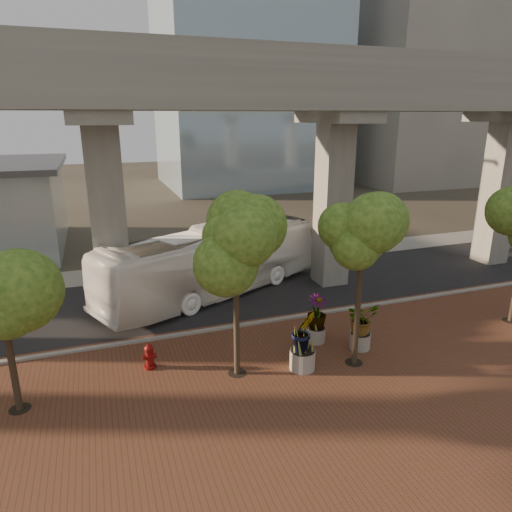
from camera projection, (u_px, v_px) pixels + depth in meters
name	position (u px, v px, depth m)	size (l,w,h in m)	color
ground	(242.00, 309.00, 23.11)	(160.00, 160.00, 0.00)	#332D25
brick_plaza	(312.00, 395.00, 15.89)	(70.00, 13.00, 0.06)	brown
asphalt_road	(231.00, 294.00, 24.91)	(90.00, 8.00, 0.04)	black
curb_strip	(255.00, 323.00, 21.28)	(70.00, 0.25, 0.16)	gray
far_sidewalk	(207.00, 265.00, 29.86)	(90.00, 3.00, 0.06)	gray
transit_viaduct	(229.00, 159.00, 22.76)	(72.00, 5.60, 12.40)	gray
midrise_block	(420.00, 96.00, 64.12)	(18.00, 16.00, 24.00)	gray
transit_bus	(213.00, 262.00, 24.43)	(3.10, 13.18, 3.67)	white
fire_hydrant	(150.00, 356.00, 17.45)	(0.51, 0.46, 1.03)	#670B0B
planter_front	(361.00, 320.00, 18.72)	(1.89, 1.89, 2.08)	#9D988E
planter_right	(317.00, 314.00, 19.28)	(1.99, 1.99, 2.13)	gray
planter_left	(303.00, 334.00, 17.11)	(2.18, 2.18, 2.40)	#A59D95
street_tree_near_west	(235.00, 250.00, 15.80)	(3.53, 3.53, 6.48)	#403224
street_tree_near_east	(363.00, 236.00, 16.43)	(3.40, 3.40, 6.74)	#403224
streetlamp_east	(322.00, 182.00, 29.70)	(0.44, 1.30, 8.97)	#2A2A2F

